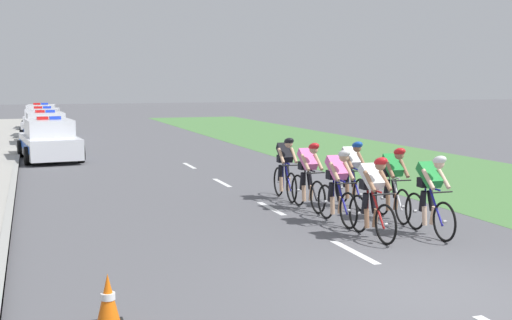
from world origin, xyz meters
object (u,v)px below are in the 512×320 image
(traffic_cone_near, at_px, (108,301))
(cyclist_sixth, at_px, (352,173))
(police_car_third, at_px, (43,124))
(police_car_nearest, at_px, (49,141))
(police_car_second, at_px, (46,130))
(cyclist_second, at_px, (430,194))
(cyclist_fourth, at_px, (393,182))
(cyclist_lead, at_px, (373,196))
(cyclist_seventh, at_px, (285,167))
(cyclist_fifth, at_px, (308,175))
(police_car_furthest, at_px, (41,118))
(cyclist_third, at_px, (338,185))

(traffic_cone_near, bearing_deg, cyclist_sixth, 42.96)
(police_car_third, bearing_deg, police_car_nearest, -89.98)
(police_car_second, relative_size, police_car_third, 0.98)
(cyclist_second, height_order, cyclist_fourth, same)
(cyclist_lead, xyz_separation_m, cyclist_seventh, (-0.02, 4.23, 0.00))
(traffic_cone_near, bearing_deg, cyclist_fifth, 48.56)
(police_car_nearest, bearing_deg, cyclist_seventh, -63.59)
(cyclist_second, relative_size, police_car_furthest, 0.38)
(police_car_third, bearing_deg, cyclist_second, -75.99)
(police_car_second, height_order, traffic_cone_near, police_car_second)
(cyclist_sixth, xyz_separation_m, police_car_third, (-6.23, 22.29, -0.11))
(cyclist_seventh, relative_size, traffic_cone_near, 2.69)
(cyclist_third, bearing_deg, police_car_nearest, 111.11)
(cyclist_fifth, xyz_separation_m, cyclist_sixth, (1.06, -0.02, 0.00))
(police_car_furthest, bearing_deg, cyclist_sixth, -77.43)
(cyclist_third, relative_size, police_car_third, 0.38)
(cyclist_lead, distance_m, police_car_third, 25.66)
(cyclist_lead, relative_size, traffic_cone_near, 2.69)
(cyclist_fifth, relative_size, cyclist_sixth, 1.00)
(police_car_furthest, bearing_deg, cyclist_fifth, -79.52)
(cyclist_lead, relative_size, police_car_furthest, 0.38)
(cyclist_fifth, distance_m, cyclist_sixth, 1.06)
(cyclist_third, xyz_separation_m, police_car_third, (-5.14, 23.80, -0.11))
(cyclist_lead, relative_size, police_car_nearest, 0.38)
(cyclist_fourth, relative_size, police_car_furthest, 0.38)
(police_car_nearest, bearing_deg, cyclist_lead, -70.49)
(traffic_cone_near, bearing_deg, cyclist_second, 23.53)
(cyclist_lead, distance_m, cyclist_third, 1.33)
(police_car_furthest, bearing_deg, police_car_third, -90.00)
(cyclist_third, height_order, cyclist_fifth, same)
(cyclist_second, bearing_deg, cyclist_fifth, 110.74)
(police_car_second, bearing_deg, cyclist_fourth, -71.46)
(cyclist_lead, bearing_deg, cyclist_third, 92.03)
(cyclist_second, distance_m, police_car_second, 21.45)
(cyclist_sixth, bearing_deg, cyclist_lead, -110.31)
(cyclist_second, distance_m, traffic_cone_near, 6.73)
(cyclist_fourth, height_order, police_car_furthest, police_car_furthest)
(cyclist_second, distance_m, cyclist_seventh, 4.53)
(cyclist_lead, bearing_deg, cyclist_fourth, 47.23)
(cyclist_second, height_order, cyclist_sixth, same)
(cyclist_fifth, height_order, police_car_furthest, police_car_furthest)
(cyclist_seventh, height_order, police_car_nearest, police_car_nearest)
(cyclist_third, bearing_deg, cyclist_seventh, 89.45)
(cyclist_seventh, height_order, police_car_second, police_car_second)
(traffic_cone_near, bearing_deg, cyclist_lead, 29.32)
(cyclist_third, relative_size, traffic_cone_near, 2.69)
(cyclist_second, bearing_deg, cyclist_fourth, 86.70)
(cyclist_third, relative_size, police_car_nearest, 0.38)
(police_car_nearest, height_order, traffic_cone_near, police_car_nearest)
(cyclist_lead, distance_m, cyclist_fourth, 1.78)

